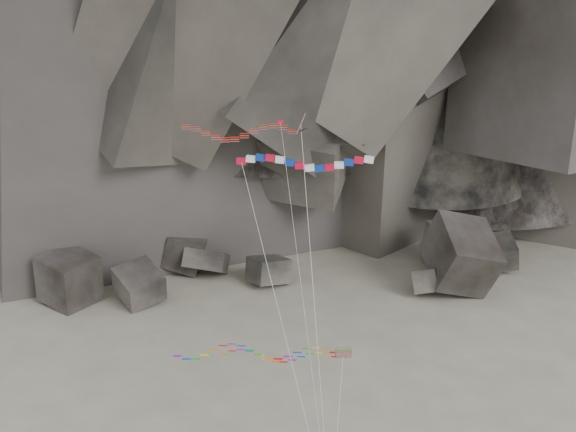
{
  "coord_description": "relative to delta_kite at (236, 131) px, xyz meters",
  "views": [
    {
      "loc": [
        -1.87,
        -45.86,
        34.99
      ],
      "look_at": [
        1.74,
        6.0,
        18.65
      ],
      "focal_mm": 40.0,
      "sensor_mm": 36.0,
      "label": 1
    }
  ],
  "objects": [
    {
      "name": "delta_kite",
      "position": [
        0.0,
        0.0,
        0.0
      ],
      "size": [
        10.63,
        14.11,
        26.33
      ],
      "rotation": [
        0.0,
        0.0,
        -0.27
      ],
      "color": "red",
      "rests_on": "ground"
    },
    {
      "name": "boulder_field",
      "position": [
        11.87,
        30.93,
        -23.97
      ],
      "size": [
        65.07,
        18.73,
        10.8
      ],
      "color": "#47423F",
      "rests_on": "ground"
    },
    {
      "name": "parafoil_kite",
      "position": [
        0.95,
        -4.16,
        -16.77
      ],
      "size": [
        14.51,
        9.36,
        8.78
      ],
      "rotation": [
        0.0,
        0.0,
        -0.22
      ],
      "color": "#C1D50B",
      "rests_on": "ground"
    },
    {
      "name": "banner_kite",
      "position": [
        5.31,
        0.04,
        -2.7
      ],
      "size": [
        10.77,
        14.55,
        22.86
      ],
      "rotation": [
        0.0,
        0.0,
        -0.17
      ],
      "color": "red",
      "rests_on": "ground"
    },
    {
      "name": "pennant_kite",
      "position": [
        4.31,
        -3.19,
        -7.62
      ],
      "size": [
        2.8,
        14.56,
        25.37
      ],
      "rotation": [
        0.0,
        0.0,
        0.35
      ],
      "color": "red",
      "rests_on": "ground"
    }
  ]
}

